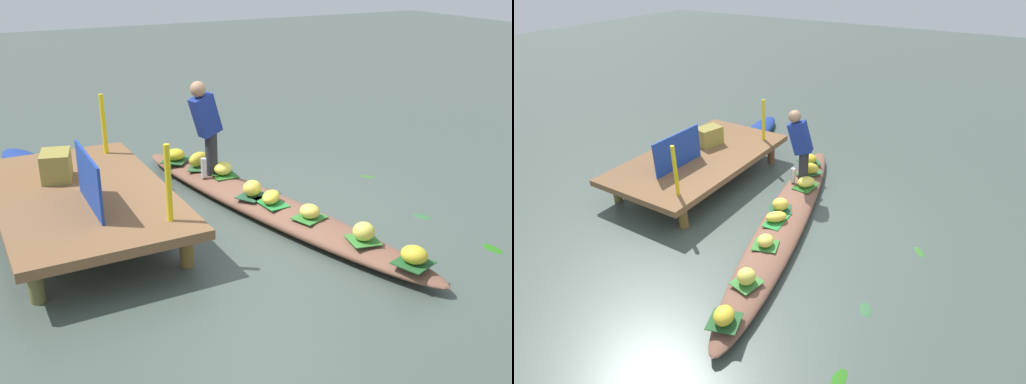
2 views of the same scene
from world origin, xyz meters
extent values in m
plane|color=#445149|center=(0.00, 0.00, 0.00)|extent=(40.00, 40.00, 0.00)
cube|color=brown|center=(0.51, 2.03, 0.44)|extent=(3.20, 1.80, 0.10)
cylinder|color=brown|center=(-0.77, 1.31, 0.19)|extent=(0.14, 0.14, 0.39)
cylinder|color=brown|center=(1.79, 1.31, 0.19)|extent=(0.14, 0.14, 0.39)
cylinder|color=brown|center=(-0.77, 2.75, 0.19)|extent=(0.14, 0.14, 0.39)
cylinder|color=brown|center=(1.79, 2.75, 0.19)|extent=(0.14, 0.14, 0.39)
ellipsoid|color=brown|center=(0.00, 0.00, 0.11)|extent=(5.07, 1.74, 0.22)
ellipsoid|color=navy|center=(2.79, 2.25, 0.11)|extent=(2.01, 0.93, 0.21)
cube|color=#3A7F33|center=(-1.49, -0.32, 0.22)|extent=(0.37, 0.35, 0.01)
ellipsoid|color=#E8DB53|center=(-1.49, -0.32, 0.32)|extent=(0.29, 0.29, 0.19)
cube|color=#2E5F35|center=(1.37, 0.28, 0.22)|extent=(0.51, 0.44, 0.01)
ellipsoid|color=yellow|center=(1.37, 0.28, 0.32)|extent=(0.30, 0.37, 0.20)
cube|color=#347B30|center=(-0.77, -0.13, 0.22)|extent=(0.37, 0.40, 0.01)
ellipsoid|color=#F0D450|center=(-0.77, -0.13, 0.30)|extent=(0.26, 0.25, 0.15)
cube|color=#225429|center=(1.76, 0.47, 0.22)|extent=(0.49, 0.49, 0.01)
ellipsoid|color=gold|center=(1.76, 0.47, 0.31)|extent=(0.32, 0.33, 0.16)
cube|color=#286420|center=(0.93, 0.12, 0.22)|extent=(0.42, 0.33, 0.01)
ellipsoid|color=#E8D64A|center=(0.93, 0.12, 0.31)|extent=(0.37, 0.36, 0.16)
cube|color=#215327|center=(-2.09, -0.44, 0.22)|extent=(0.39, 0.41, 0.01)
ellipsoid|color=yellow|center=(-2.09, -0.44, 0.31)|extent=(0.32, 0.30, 0.17)
cube|color=#235135|center=(0.09, 0.13, 0.22)|extent=(0.42, 0.44, 0.01)
ellipsoid|color=yellow|center=(0.09, 0.13, 0.32)|extent=(0.32, 0.33, 0.19)
cube|color=#278637|center=(-0.20, 0.03, 0.22)|extent=(0.45, 0.28, 0.01)
ellipsoid|color=yellow|center=(-0.20, 0.03, 0.29)|extent=(0.36, 0.36, 0.14)
cylinder|color=#28282D|center=(1.04, 0.23, 0.49)|extent=(0.16, 0.16, 0.55)
cube|color=navy|center=(1.02, 0.31, 1.02)|extent=(0.27, 0.45, 0.58)
sphere|color=#9E7556|center=(1.00, 0.41, 1.36)|extent=(0.20, 0.20, 0.20)
cylinder|color=silver|center=(0.96, 0.38, 0.35)|extent=(0.07, 0.07, 0.26)
cube|color=#1B3B9A|center=(0.01, 2.03, 0.78)|extent=(1.03, 0.05, 0.58)
cylinder|color=yellow|center=(-0.69, 1.43, 0.88)|extent=(0.06, 0.06, 0.78)
cylinder|color=yellow|center=(1.71, 1.43, 0.88)|extent=(0.06, 0.06, 0.78)
cube|color=olive|center=(1.01, 2.18, 0.65)|extent=(0.51, 0.42, 0.33)
ellipsoid|color=#346D29|center=(0.44, -1.89, 0.00)|extent=(0.25, 0.22, 0.01)
ellipsoid|color=#31653A|center=(-0.96, -1.61, 0.00)|extent=(0.26, 0.21, 0.01)
ellipsoid|color=#276C18|center=(-1.94, -1.70, 0.00)|extent=(0.27, 0.15, 0.01)
camera|label=1|loc=(-5.80, 3.19, 2.93)|focal=42.12mm
camera|label=2|loc=(-4.41, -2.40, 3.57)|focal=28.51mm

